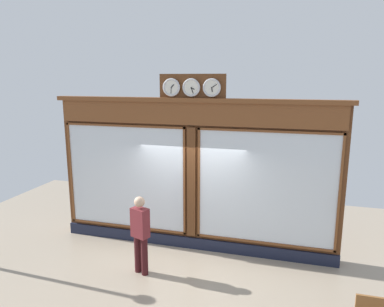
# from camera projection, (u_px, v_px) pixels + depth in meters

# --- Properties ---
(shop_facade) EXTENTS (6.82, 0.42, 4.14)m
(shop_facade) POSITION_uv_depth(u_px,v_px,m) (193.00, 174.00, 8.43)
(shop_facade) COLOR #5B3319
(shop_facade) RESTS_ON ground_plane
(pedestrian) EXTENTS (0.42, 0.34, 1.69)m
(pedestrian) POSITION_uv_depth(u_px,v_px,m) (140.00, 232.00, 7.38)
(pedestrian) COLOR #3A1316
(pedestrian) RESTS_ON ground_plane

